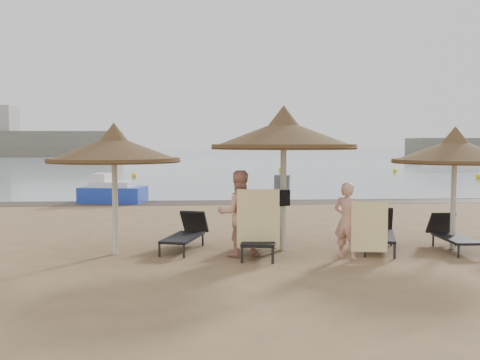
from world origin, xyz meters
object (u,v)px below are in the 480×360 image
object	(u,v)px
palapa_center	(284,135)
lounger_near_left	(261,234)
person_right	(347,214)
lounger_far_left	(186,233)
palapa_right	(455,151)
palapa_left	(114,150)
pedal_boat	(112,192)
lounger_far_right	(451,234)
lounger_near_right	(379,231)
person_left	(238,206)

from	to	relation	value
palapa_center	lounger_near_left	world-z (taller)	palapa_center
person_right	lounger_far_left	bearing A→B (deg)	18.70
palapa_right	person_right	xyz separation A→B (m)	(-2.46, -0.83, -1.17)
palapa_left	lounger_far_left	world-z (taller)	palapa_left
palapa_right	pedal_boat	bearing A→B (deg)	132.51
lounger_near_left	pedal_boat	bearing A→B (deg)	125.56
lounger_far_right	pedal_boat	world-z (taller)	pedal_boat
lounger_near_right	palapa_left	bearing A→B (deg)	-160.78
person_right	pedal_boat	bearing A→B (deg)	-18.91
palapa_left	lounger_near_right	xyz separation A→B (m)	(5.39, 0.18, -1.71)
palapa_right	palapa_left	bearing A→B (deg)	-179.57
lounger_far_right	pedal_boat	xyz separation A→B (m)	(-8.48, 9.38, 0.08)
palapa_left	lounger_far_right	bearing A→B (deg)	-0.13
lounger_far_left	pedal_boat	world-z (taller)	pedal_boat
person_left	lounger_near_right	bearing A→B (deg)	-178.66
person_right	palapa_right	bearing A→B (deg)	-121.20
palapa_left	lounger_far_left	distance (m)	2.26
person_left	pedal_boat	world-z (taller)	person_left
lounger_near_right	person_right	distance (m)	1.43
palapa_center	person_right	world-z (taller)	palapa_center
palapa_left	lounger_far_right	distance (m)	7.08
lounger_far_left	person_right	bearing A→B (deg)	-4.67
lounger_near_right	lounger_far_right	size ratio (longest dim) A/B	1.18
person_right	pedal_boat	xyz separation A→B (m)	(-6.08, 10.15, -0.46)
palapa_right	pedal_boat	world-z (taller)	palapa_right
palapa_center	palapa_right	size ratio (longest dim) A/B	1.16
lounger_near_right	pedal_boat	size ratio (longest dim) A/B	0.76
palapa_left	lounger_far_right	size ratio (longest dim) A/B	1.63
palapa_left	person_right	size ratio (longest dim) A/B	1.54
lounger_far_left	pedal_boat	distance (m)	9.43
lounger_far_left	lounger_near_left	distance (m)	1.58
palapa_center	lounger_far_right	distance (m)	4.04
lounger_far_right	pedal_boat	size ratio (longest dim) A/B	0.64
palapa_center	person_left	bearing A→B (deg)	-151.30
palapa_right	person_left	distance (m)	4.64
palapa_left	pedal_boat	size ratio (longest dim) A/B	1.05
palapa_center	lounger_near_right	xyz separation A→B (m)	(2.02, 0.02, -1.99)
palapa_left	palapa_center	bearing A→B (deg)	2.72
lounger_far_left	palapa_center	bearing A→B (deg)	9.11
palapa_left	lounger_far_left	bearing A→B (deg)	17.22
palapa_center	lounger_near_right	bearing A→B (deg)	0.69
lounger_far_right	person_left	size ratio (longest dim) A/B	0.83
lounger_near_left	pedal_boat	size ratio (longest dim) A/B	0.78
palapa_right	pedal_boat	size ratio (longest dim) A/B	1.03
palapa_center	lounger_near_left	bearing A→B (deg)	-157.99
palapa_left	person_right	xyz separation A→B (m)	(4.45, -0.78, -1.22)
lounger_far_left	palapa_right	bearing A→B (deg)	12.90
lounger_far_left	palapa_left	bearing A→B (deg)	-145.98
person_left	pedal_boat	xyz separation A→B (m)	(-4.04, 9.73, -0.57)
palapa_right	lounger_near_right	distance (m)	2.26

